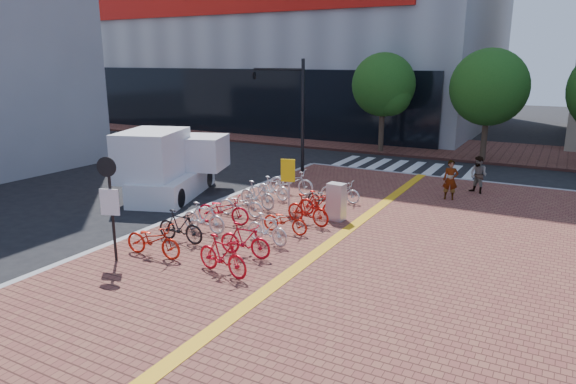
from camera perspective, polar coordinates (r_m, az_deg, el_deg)
The scene contains 31 objects.
ground at distance 16.18m, azimuth -3.13°, elevation -6.01°, with size 120.00×120.00×0.00m, color black.
sidewalk at distance 10.87m, azimuth -3.51°, elevation -16.46°, with size 14.00×34.00×0.15m, color brown.
tactile_strip at distance 11.33m, azimuth -7.96°, elevation -14.74°, with size 0.40×34.00×0.01m, color gold.
kerb_west at distance 15.41m, azimuth -26.43°, elevation -8.36°, with size 0.25×34.00×0.15m, color gray.
kerb_north at distance 25.97m, azimuth 16.79°, elevation 1.45°, with size 14.00×0.25×0.15m, color gray.
far_sidewalk at distance 35.24m, azimuth 15.14°, elevation 4.87°, with size 70.00×8.00×0.15m, color brown.
crosswalk at distance 28.46m, azimuth 12.72°, elevation 2.68°, with size 7.50×4.00×0.01m.
street_trees at distance 30.50m, azimuth 23.37°, elevation 10.40°, with size 16.20×4.60×6.35m.
bike_0 at distance 15.27m, azimuth -14.75°, elevation -5.17°, with size 0.66×1.88×0.99m, color red.
bike_1 at distance 16.25m, azimuth -11.89°, elevation -3.76°, with size 0.48×1.69×1.01m, color black.
bike_2 at distance 17.03m, azimuth -9.35°, elevation -2.82°, with size 0.47×1.66×1.00m, color silver.
bike_3 at distance 17.81m, azimuth -7.22°, elevation -1.95°, with size 0.67×1.92×1.01m, color #B10C1D.
bike_4 at distance 18.61m, azimuth -5.28°, elevation -1.34°, with size 0.60×1.73×0.91m, color silver.
bike_5 at distance 19.55m, azimuth -3.44°, elevation -0.32°, with size 0.49×1.73×1.04m, color #A5A5AA.
bike_6 at distance 20.73m, azimuth -1.70°, elevation 0.42°, with size 0.44×1.57×0.94m, color white.
bike_7 at distance 21.65m, azimuth 0.36°, elevation 1.19°, with size 0.70×2.00×1.05m, color silver.
bike_8 at distance 13.67m, azimuth -7.31°, elevation -6.99°, with size 0.50×1.77×1.06m, color red.
bike_9 at distance 14.82m, azimuth -4.82°, elevation -5.33°, with size 0.47×1.66×1.00m, color red.
bike_10 at distance 15.79m, azimuth -2.32°, elevation -4.12°, with size 0.44×1.57×0.95m, color silver.
bike_11 at distance 16.76m, azimuth -0.31°, elevation -3.19°, with size 0.56×1.61×0.84m, color #AC180C.
bike_12 at distance 17.60m, azimuth 2.22°, elevation -1.98°, with size 0.49×1.74×1.04m, color #AA140C.
bike_13 at distance 18.45m, azimuth 3.39°, elevation -1.37°, with size 0.44×1.57×0.95m, color red.
bike_14 at distance 19.46m, azimuth 4.22°, elevation -0.68°, with size 0.57×1.64×0.86m, color black.
bike_15 at distance 20.49m, azimuth 5.81°, elevation 0.09°, with size 0.59×1.68×0.88m, color silver.
pedestrian_a at distance 21.70m, azimuth 17.60°, elevation 1.29°, with size 0.59×0.39×1.62m, color gray.
pedestrian_b at distance 23.11m, azimuth 20.40°, elevation 1.79°, with size 0.77×0.60×1.58m, color #4F5865.
utility_box at distance 18.13m, azimuth 5.38°, elevation -1.08°, with size 0.61×0.44×1.32m, color silver.
yellow_sign at distance 18.99m, azimuth 0.05°, elevation 1.88°, with size 0.52×0.21×1.97m.
notice_sign at distance 14.85m, azimuth -19.19°, elevation -0.46°, with size 0.53×0.22×2.99m.
traffic_light_pole at distance 26.06m, azimuth -0.90°, elevation 10.82°, with size 2.99×1.15×5.56m.
box_truck at distance 22.23m, azimuth -12.85°, elevation 2.94°, with size 3.62×5.37×2.86m.
Camera 1 is at (8.01, -12.86, 5.66)m, focal length 32.00 mm.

